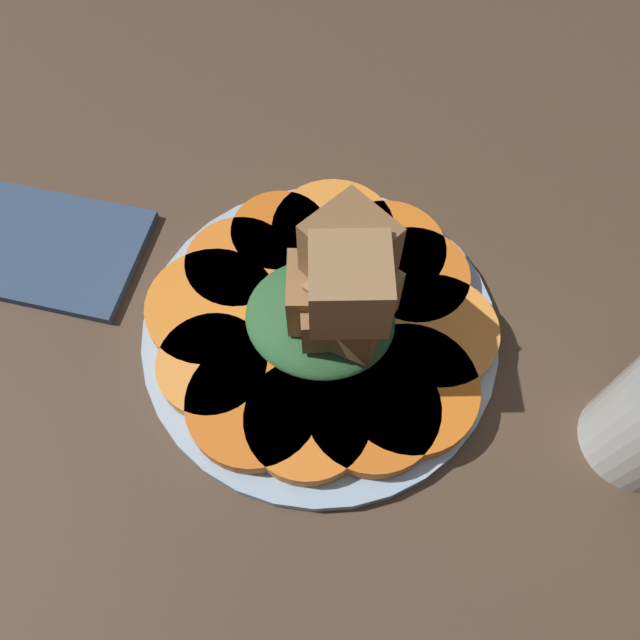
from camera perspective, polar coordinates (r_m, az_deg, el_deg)
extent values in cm
cube|color=#4C3828|center=(48.08, 0.00, -1.73)|extent=(120.00, 120.00, 2.00)
cylinder|color=#99B7D1|center=(46.74, 0.00, -0.92)|extent=(26.42, 26.42, 1.00)
cylinder|color=white|center=(46.69, 0.00, -0.89)|extent=(21.14, 21.14, 1.00)
cylinder|color=orange|center=(48.51, -7.43, 5.03)|extent=(8.12, 8.12, 1.38)
cylinder|color=orange|center=(46.82, -9.83, 1.07)|extent=(9.74, 9.74, 1.38)
cylinder|color=#F99338|center=(44.71, -9.77, -4.17)|extent=(7.82, 7.82, 1.38)
cylinder|color=orange|center=(43.25, -6.05, -7.64)|extent=(9.33, 9.33, 1.38)
cylinder|color=orange|center=(42.63, -1.14, -9.16)|extent=(8.62, 8.62, 1.38)
cylinder|color=orange|center=(43.03, 4.81, -8.14)|extent=(9.25, 9.25, 1.38)
cylinder|color=orange|center=(43.81, 8.11, -6.33)|extent=(9.67, 9.67, 1.38)
cylinder|color=#F99438|center=(45.96, 10.45, -1.13)|extent=(9.14, 9.14, 1.38)
cylinder|color=orange|center=(48.01, 8.51, 3.86)|extent=(8.46, 8.46, 1.38)
cylinder|color=orange|center=(49.07, 6.20, 6.26)|extent=(8.95, 8.95, 1.38)
cylinder|color=orange|center=(49.84, 1.21, 8.02)|extent=(9.71, 9.71, 1.38)
cylinder|color=orange|center=(49.85, -3.72, 7.87)|extent=(7.59, 7.59, 1.38)
ellipsoid|color=#2D6033|center=(45.03, 0.00, 0.19)|extent=(10.92, 9.83, 2.64)
cube|color=olive|center=(41.93, -0.23, 2.34)|extent=(5.21, 5.21, 4.36)
cube|color=olive|center=(41.56, 0.64, 0.30)|extent=(4.45, 4.45, 3.57)
cube|color=#9E754C|center=(41.70, 3.06, 2.16)|extent=(6.22, 6.22, 4.73)
cube|color=olive|center=(41.28, 3.00, 0.25)|extent=(4.77, 4.77, 4.12)
cube|color=brown|center=(38.30, 2.72, 6.43)|extent=(6.30, 6.30, 4.54)
cube|color=#9E754C|center=(36.56, 2.70, 3.18)|extent=(5.77, 5.77, 4.75)
cube|color=silver|center=(48.43, -0.88, 4.58)|extent=(11.25, 3.41, 0.40)
cube|color=silver|center=(48.67, 6.59, 4.42)|extent=(1.81, 2.54, 0.40)
cube|color=silver|center=(49.59, 9.90, 5.30)|extent=(4.40, 1.22, 0.40)
cube|color=silver|center=(49.23, 9.95, 4.65)|extent=(4.40, 1.22, 0.40)
cube|color=silver|center=(48.88, 9.99, 3.99)|extent=(4.40, 1.22, 0.40)
cube|color=silver|center=(48.53, 10.04, 3.32)|extent=(4.40, 1.22, 0.40)
cube|color=#334766|center=(55.87, -24.72, 6.24)|extent=(17.52, 10.51, 0.80)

